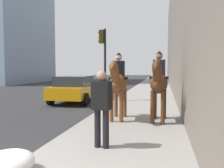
{
  "coord_description": "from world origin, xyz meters",
  "views": [
    {
      "loc": [
        -3.18,
        -2.64,
        1.88
      ],
      "look_at": [
        4.0,
        -1.15,
        1.4
      ],
      "focal_mm": 39.72,
      "sensor_mm": 36.0,
      "label": 1
    }
  ],
  "objects_px": {
    "mounted_horse_far": "(159,82)",
    "car_near_lane": "(75,89)",
    "mounted_horse_near": "(118,82)",
    "pedestrian_greeting": "(102,104)",
    "traffic_light_near_curb": "(103,54)"
  },
  "relations": [
    {
      "from": "mounted_horse_far",
      "to": "car_near_lane",
      "type": "height_order",
      "value": "mounted_horse_far"
    },
    {
      "from": "mounted_horse_near",
      "to": "mounted_horse_far",
      "type": "distance_m",
      "value": 1.35
    },
    {
      "from": "pedestrian_greeting",
      "to": "traffic_light_near_curb",
      "type": "relative_size",
      "value": 0.43
    },
    {
      "from": "mounted_horse_far",
      "to": "pedestrian_greeting",
      "type": "distance_m",
      "value": 3.18
    },
    {
      "from": "pedestrian_greeting",
      "to": "car_near_lane",
      "type": "bearing_deg",
      "value": 34.39
    },
    {
      "from": "mounted_horse_far",
      "to": "mounted_horse_near",
      "type": "bearing_deg",
      "value": -89.04
    },
    {
      "from": "car_near_lane",
      "to": "traffic_light_near_curb",
      "type": "relative_size",
      "value": 1.02
    },
    {
      "from": "pedestrian_greeting",
      "to": "mounted_horse_near",
      "type": "bearing_deg",
      "value": 13.62
    },
    {
      "from": "mounted_horse_far",
      "to": "car_near_lane",
      "type": "xyz_separation_m",
      "value": [
        4.56,
        4.53,
        -0.66
      ]
    },
    {
      "from": "car_near_lane",
      "to": "traffic_light_near_curb",
      "type": "height_order",
      "value": "traffic_light_near_curb"
    },
    {
      "from": "mounted_horse_far",
      "to": "traffic_light_near_curb",
      "type": "distance_m",
      "value": 5.59
    },
    {
      "from": "pedestrian_greeting",
      "to": "traffic_light_near_curb",
      "type": "bearing_deg",
      "value": 23.64
    },
    {
      "from": "mounted_horse_near",
      "to": "mounted_horse_far",
      "type": "relative_size",
      "value": 0.99
    },
    {
      "from": "mounted_horse_near",
      "to": "traffic_light_near_curb",
      "type": "height_order",
      "value": "traffic_light_near_curb"
    },
    {
      "from": "traffic_light_near_curb",
      "to": "car_near_lane",
      "type": "bearing_deg",
      "value": 90.92
    }
  ]
}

